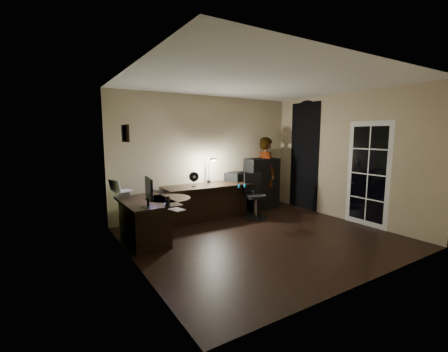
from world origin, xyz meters
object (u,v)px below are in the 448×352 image
desk_left (147,222)px  desk_right (208,202)px  person (266,172)px  office_chair (256,196)px  cabinet (262,183)px  monitor (148,197)px

desk_left → desk_right: bearing=24.2°
desk_left → person: size_ratio=0.72×
desk_right → office_chair: (0.90, -0.52, 0.11)m
cabinet → desk_left: bearing=-164.0°
person → office_chair: bearing=141.7°
monitor → office_chair: size_ratio=0.51×
cabinet → person: (0.17, 0.04, 0.26)m
desk_left → office_chair: 2.53m
office_chair → person: (0.85, 0.67, 0.40)m
desk_left → office_chair: size_ratio=1.30×
monitor → cabinet: bearing=29.7°
desk_right → office_chair: office_chair is taller
desk_right → monitor: monitor is taller
office_chair → desk_right: bearing=168.1°
monitor → person: (3.47, 1.36, -0.00)m
cabinet → office_chair: 0.94m
desk_right → cabinet: cabinet is taller
desk_right → monitor: size_ratio=3.99×
desk_left → desk_right: desk_right is taller
person → desk_left: bearing=118.3°
cabinet → office_chair: size_ratio=1.28×
office_chair → monitor: bearing=-147.3°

